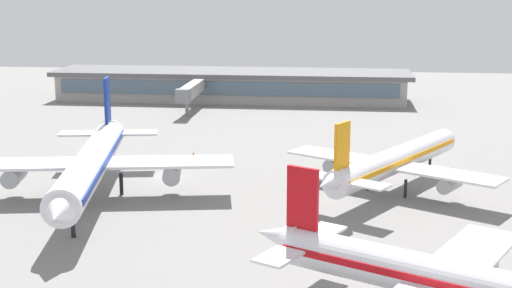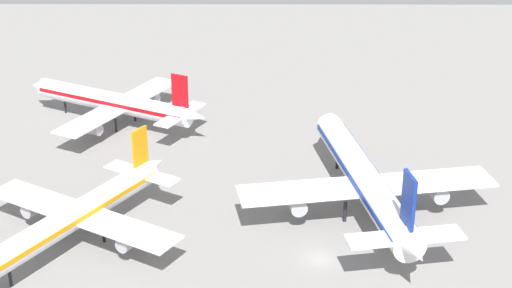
% 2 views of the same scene
% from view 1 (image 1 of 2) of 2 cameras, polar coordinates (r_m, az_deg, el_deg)
% --- Properties ---
extents(ground, '(288.00, 288.00, 0.00)m').
position_cam_1_polar(ground, '(115.75, -6.86, -2.55)').
color(ground, gray).
extents(terminal_building, '(92.37, 18.83, 7.61)m').
position_cam_1_polar(terminal_building, '(190.45, -1.93, 4.66)').
color(terminal_building, '#9E9993').
rests_on(terminal_building, ground).
extents(airplane_at_gate, '(40.06, 49.41, 15.10)m').
position_cam_1_polar(airplane_at_gate, '(103.62, -12.79, -1.44)').
color(airplane_at_gate, white).
rests_on(airplane_at_gate, ground).
extents(airplane_taxiing, '(30.86, 36.80, 12.50)m').
position_cam_1_polar(airplane_taxiing, '(108.13, 10.81, -1.28)').
color(airplane_taxiing, white).
rests_on(airplane_taxiing, ground).
extents(airplane_distant, '(38.47, 32.07, 12.70)m').
position_cam_1_polar(airplane_distant, '(66.27, 15.28, -10.41)').
color(airplane_distant, white).
rests_on(airplane_distant, ground).
extents(jet_bridge, '(3.13, 21.38, 6.74)m').
position_cam_1_polar(jet_bridge, '(172.32, -5.10, 4.21)').
color(jet_bridge, '#9E9993').
rests_on(jet_bridge, ground).
extents(safety_cone_near_gate, '(0.44, 0.44, 0.60)m').
position_cam_1_polar(safety_cone_near_gate, '(129.54, -4.94, -0.75)').
color(safety_cone_near_gate, '#EA590C').
rests_on(safety_cone_near_gate, ground).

